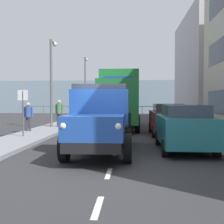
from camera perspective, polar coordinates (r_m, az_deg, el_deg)
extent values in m
plane|color=#2D2D30|center=(20.43, 2.32, -3.05)|extent=(80.00, 80.00, 0.00)
cube|color=gray|center=(20.80, 15.07, -2.82)|extent=(2.21, 40.64, 0.15)
cube|color=gray|center=(21.06, -10.26, -2.72)|extent=(2.21, 40.64, 0.15)
cube|color=silver|center=(5.30, -2.85, -18.32)|extent=(0.12, 1.10, 0.01)
cube|color=silver|center=(7.54, -0.66, -12.07)|extent=(0.12, 1.10, 0.01)
cube|color=silver|center=(10.44, 0.68, -8.06)|extent=(0.12, 1.10, 0.01)
cube|color=silver|center=(12.97, 1.34, -6.05)|extent=(0.12, 1.10, 0.01)
cube|color=silver|center=(15.61, 1.80, -4.65)|extent=(0.12, 1.10, 0.01)
cube|color=silver|center=(17.82, 2.08, -3.80)|extent=(0.12, 1.10, 0.01)
cube|color=silver|center=(20.41, 2.32, -3.04)|extent=(0.12, 1.10, 0.01)
cube|color=silver|center=(23.01, 2.51, -2.45)|extent=(0.12, 1.10, 0.01)
cube|color=silver|center=(25.48, 2.66, -2.00)|extent=(0.12, 1.10, 0.01)
cube|color=silver|center=(28.39, 2.80, -1.58)|extent=(0.12, 1.10, 0.01)
cube|color=silver|center=(31.28, 2.91, -1.23)|extent=(0.12, 1.10, 0.01)
cube|color=silver|center=(33.88, 3.00, -0.97)|extent=(0.12, 1.10, 0.01)
cube|color=silver|center=(36.56, 3.07, -0.74)|extent=(0.12, 1.10, 0.01)
cube|color=#B7B2B7|center=(30.11, 19.97, 8.17)|extent=(6.18, 12.43, 10.14)
cube|color=gray|center=(43.66, 3.23, 3.01)|extent=(80.00, 0.80, 5.00)
cylinder|color=#4C5156|center=(41.67, 19.89, 0.31)|extent=(0.08, 0.08, 1.20)
cylinder|color=#4C5156|center=(41.16, 17.21, 0.32)|extent=(0.08, 0.08, 1.20)
cylinder|color=#4C5156|center=(40.75, 14.48, 0.33)|extent=(0.08, 0.08, 1.20)
cylinder|color=#4C5156|center=(40.44, 11.69, 0.34)|extent=(0.08, 0.08, 1.20)
cylinder|color=#4C5156|center=(40.22, 8.86, 0.35)|extent=(0.08, 0.08, 1.20)
cylinder|color=#4C5156|center=(40.10, 6.01, 0.36)|extent=(0.08, 0.08, 1.20)
cylinder|color=#4C5156|center=(40.08, 3.16, 0.37)|extent=(0.08, 0.08, 1.20)
cylinder|color=#4C5156|center=(40.16, 0.30, 0.38)|extent=(0.08, 0.08, 1.20)
cylinder|color=#4C5156|center=(40.34, -2.53, 0.38)|extent=(0.08, 0.08, 1.20)
cylinder|color=#4C5156|center=(40.61, -5.34, 0.39)|extent=(0.08, 0.08, 1.20)
cylinder|color=#4C5156|center=(40.99, -8.10, 0.39)|extent=(0.08, 0.08, 1.20)
cylinder|color=#4C5156|center=(41.45, -10.80, 0.39)|extent=(0.08, 0.08, 1.20)
cylinder|color=#4C5156|center=(42.01, -13.44, 0.40)|extent=(0.08, 0.08, 1.20)
cylinder|color=#4C5156|center=(42.65, -16.01, 0.40)|extent=(0.08, 0.08, 1.20)
cube|color=#4C5156|center=(40.07, 3.16, 1.11)|extent=(28.00, 0.08, 0.08)
cube|color=black|center=(10.41, -2.06, -4.78)|extent=(1.64, 5.60, 0.30)
cube|color=#1E479E|center=(8.53, -3.38, -2.94)|extent=(1.72, 1.90, 0.70)
cube|color=silver|center=(7.65, -4.25, -3.75)|extent=(1.16, 0.08, 0.56)
sphere|color=white|center=(7.57, 1.27, -2.83)|extent=(0.20, 0.20, 0.20)
sphere|color=white|center=(7.78, -9.62, -2.72)|extent=(0.20, 0.20, 0.20)
cube|color=#1E479E|center=(10.00, -2.28, 1.12)|extent=(1.93, 1.34, 1.15)
cube|color=#2D3847|center=(10.00, -2.28, 3.84)|extent=(1.78, 1.23, 0.56)
cube|color=#2D2319|center=(11.71, -1.37, -2.87)|extent=(2.10, 2.80, 0.16)
cube|color=black|center=(11.64, 3.58, -1.32)|extent=(0.08, 2.80, 0.56)
cube|color=black|center=(11.83, -6.24, -1.28)|extent=(0.08, 2.80, 0.56)
cylinder|color=black|center=(8.71, 3.13, -7.14)|extent=(0.24, 0.90, 0.90)
cylinder|color=black|center=(8.95, -9.42, -6.92)|extent=(0.24, 0.90, 0.90)
cylinder|color=black|center=(11.90, 3.37, -4.63)|extent=(0.24, 0.90, 0.90)
cylinder|color=black|center=(12.07, -5.86, -4.54)|extent=(0.24, 0.90, 0.90)
cube|color=#1E7033|center=(16.82, 1.18, 2.04)|extent=(2.40, 2.21, 2.60)
cube|color=#2D3847|center=(16.83, 1.18, 3.99)|extent=(2.20, 2.04, 0.80)
cube|color=#1933B2|center=(16.87, 1.18, 6.80)|extent=(1.75, 0.20, 0.16)
cube|color=#1E7033|center=(20.81, 1.72, 3.58)|extent=(2.50, 5.95, 3.00)
cube|color=black|center=(19.91, 1.61, -1.17)|extent=(2.00, 8.07, 0.36)
cylinder|color=black|center=(16.94, 5.08, -2.37)|extent=(0.28, 1.04, 1.04)
cylinder|color=black|center=(17.05, -2.68, -2.33)|extent=(0.28, 1.04, 1.04)
cylinder|color=black|center=(20.54, 4.89, -1.57)|extent=(0.28, 1.04, 1.04)
cylinder|color=black|center=(20.63, -1.51, -1.55)|extent=(0.28, 1.04, 1.04)
cylinder|color=black|center=(22.66, 4.81, -1.22)|extent=(0.28, 1.04, 1.04)
cylinder|color=black|center=(22.75, -1.00, -1.20)|extent=(0.28, 1.04, 1.04)
cube|color=#1E6670|center=(11.12, 14.03, -3.36)|extent=(1.79, 4.05, 1.00)
cube|color=#2D3847|center=(10.88, 14.25, 0.27)|extent=(1.46, 2.23, 0.42)
cylinder|color=black|center=(12.31, 9.08, -5.13)|extent=(0.18, 0.60, 0.60)
cylinder|color=black|center=(12.57, 16.83, -5.05)|extent=(0.18, 0.60, 0.60)
cylinder|color=black|center=(9.83, 10.38, -6.99)|extent=(0.18, 0.60, 0.60)
cylinder|color=black|center=(10.16, 20.00, -6.79)|extent=(0.18, 0.60, 0.60)
cube|color=maroon|center=(16.05, 10.93, -1.65)|extent=(1.76, 4.01, 1.00)
cube|color=#2D3847|center=(15.82, 11.03, 0.87)|extent=(1.44, 2.20, 0.42)
cylinder|color=black|center=(17.24, 7.66, -3.03)|extent=(0.18, 0.60, 0.60)
cylinder|color=black|center=(17.43, 13.15, -3.02)|extent=(0.18, 0.60, 0.60)
cylinder|color=black|center=(14.77, 8.27, -3.91)|extent=(0.18, 0.60, 0.60)
cylinder|color=black|center=(14.99, 14.67, -3.87)|extent=(0.18, 0.60, 0.60)
cube|color=white|center=(20.75, -4.66, -0.76)|extent=(1.74, 3.92, 1.00)
cube|color=#2D3847|center=(20.92, -4.58, 1.21)|extent=(1.43, 2.16, 0.42)
cylinder|color=black|center=(19.47, -2.79, -2.42)|extent=(0.18, 0.60, 0.60)
cylinder|color=black|center=(19.73, -7.57, -2.38)|extent=(0.18, 0.60, 0.60)
cylinder|color=black|center=(21.88, -2.03, -1.91)|extent=(0.18, 0.60, 0.60)
cylinder|color=black|center=(22.12, -6.30, -1.88)|extent=(0.18, 0.60, 0.60)
cube|color=black|center=(26.70, -2.72, -0.10)|extent=(1.79, 4.14, 1.00)
cube|color=#2D3847|center=(26.88, -2.67, 1.43)|extent=(1.47, 2.28, 0.42)
cylinder|color=black|center=(25.37, -1.14, -1.35)|extent=(0.18, 0.60, 0.60)
cylinder|color=black|center=(25.58, -4.95, -1.33)|extent=(0.18, 0.60, 0.60)
cylinder|color=black|center=(27.92, -0.67, -1.03)|extent=(0.18, 0.60, 0.60)
cylinder|color=black|center=(28.11, -4.13, -1.01)|extent=(0.18, 0.60, 0.60)
cylinder|color=#383342|center=(17.09, -15.99, -2.32)|extent=(0.14, 0.14, 0.79)
cylinder|color=#383342|center=(17.15, -16.55, -2.31)|extent=(0.14, 0.14, 0.79)
cylinder|color=#2D4C8C|center=(17.08, -16.29, 0.06)|extent=(0.34, 0.34, 0.63)
cylinder|color=#2D4C8C|center=(17.00, -15.60, -0.05)|extent=(0.09, 0.09, 0.58)
cylinder|color=#2D4C8C|center=(17.16, -16.98, -0.05)|extent=(0.09, 0.09, 0.58)
sphere|color=tan|center=(17.07, -16.31, 1.47)|extent=(0.21, 0.21, 0.21)
cylinder|color=#383342|center=(19.59, -10.18, -1.59)|extent=(0.14, 0.14, 0.87)
cylinder|color=#383342|center=(19.64, -10.69, -1.59)|extent=(0.14, 0.14, 0.87)
cylinder|color=#47724C|center=(19.58, -10.45, 0.68)|extent=(0.34, 0.34, 0.69)
cylinder|color=#47724C|center=(19.53, -9.83, 0.58)|extent=(0.09, 0.09, 0.63)
cylinder|color=#47724C|center=(19.64, -11.08, 0.58)|extent=(0.09, 0.09, 0.63)
sphere|color=tan|center=(19.57, -10.46, 2.02)|extent=(0.23, 0.23, 0.23)
cylinder|color=#59595B|center=(19.58, -11.99, 5.62)|extent=(0.16, 0.16, 5.80)
cylinder|color=#59595B|center=(20.37, -11.70, 13.44)|extent=(0.10, 0.90, 0.10)
sphere|color=silver|center=(20.78, -11.35, 13.07)|extent=(0.32, 0.32, 0.32)
cylinder|color=#59595B|center=(30.81, -5.34, 4.93)|extent=(0.16, 0.16, 6.39)
cylinder|color=#59595B|center=(31.55, -5.22, 10.51)|extent=(0.10, 0.90, 0.10)
sphere|color=silver|center=(31.99, -5.09, 10.30)|extent=(0.32, 0.32, 0.32)
cylinder|color=#4C4C4C|center=(14.62, -17.25, -0.31)|extent=(0.07, 0.07, 2.20)
cube|color=silver|center=(14.61, -17.29, 3.22)|extent=(0.50, 0.04, 0.50)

